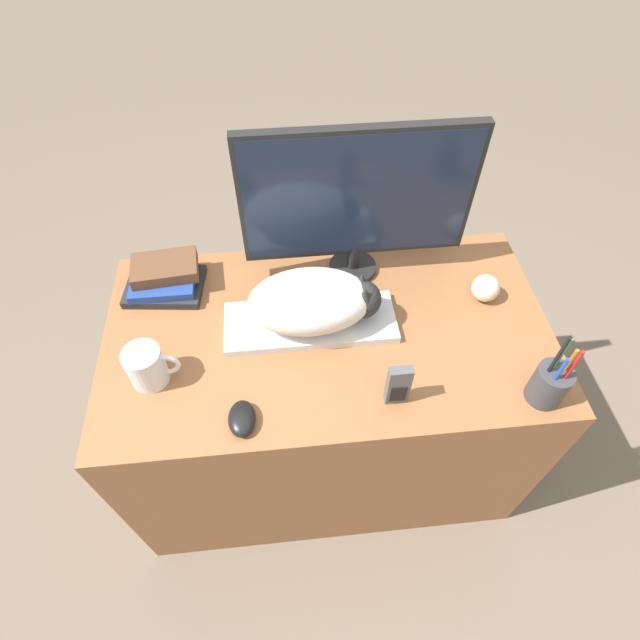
{
  "coord_description": "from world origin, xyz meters",
  "views": [
    {
      "loc": [
        -0.11,
        -0.5,
        1.82
      ],
      "look_at": [
        -0.02,
        0.32,
        0.8
      ],
      "focal_mm": 28.0,
      "sensor_mm": 36.0,
      "label": 1
    }
  ],
  "objects_px": {
    "baseball": "(485,288)",
    "book_stack": "(165,277)",
    "pen_cup": "(550,384)",
    "computer_mouse": "(242,418)",
    "cat": "(315,301)",
    "phone": "(398,386)",
    "coffee_mug": "(147,366)",
    "keyboard": "(310,323)",
    "monitor": "(358,199)"
  },
  "relations": [
    {
      "from": "baseball",
      "to": "book_stack",
      "type": "height_order",
      "value": "book_stack"
    },
    {
      "from": "baseball",
      "to": "pen_cup",
      "type": "bearing_deg",
      "value": -82.17
    },
    {
      "from": "computer_mouse",
      "to": "book_stack",
      "type": "bearing_deg",
      "value": 115.18
    },
    {
      "from": "cat",
      "to": "book_stack",
      "type": "bearing_deg",
      "value": 155.89
    },
    {
      "from": "computer_mouse",
      "to": "phone",
      "type": "relative_size",
      "value": 0.74
    },
    {
      "from": "baseball",
      "to": "phone",
      "type": "distance_m",
      "value": 0.44
    },
    {
      "from": "coffee_mug",
      "to": "baseball",
      "type": "height_order",
      "value": "coffee_mug"
    },
    {
      "from": "baseball",
      "to": "keyboard",
      "type": "bearing_deg",
      "value": -174.0
    },
    {
      "from": "phone",
      "to": "book_stack",
      "type": "relative_size",
      "value": 0.56
    },
    {
      "from": "computer_mouse",
      "to": "pen_cup",
      "type": "relative_size",
      "value": 0.41
    },
    {
      "from": "computer_mouse",
      "to": "book_stack",
      "type": "height_order",
      "value": "book_stack"
    },
    {
      "from": "keyboard",
      "to": "book_stack",
      "type": "xyz_separation_m",
      "value": [
        -0.41,
        0.19,
        0.03
      ]
    },
    {
      "from": "computer_mouse",
      "to": "baseball",
      "type": "relative_size",
      "value": 1.24
    },
    {
      "from": "keyboard",
      "to": "pen_cup",
      "type": "xyz_separation_m",
      "value": [
        0.55,
        -0.28,
        0.05
      ]
    },
    {
      "from": "baseball",
      "to": "phone",
      "type": "relative_size",
      "value": 0.6
    },
    {
      "from": "monitor",
      "to": "pen_cup",
      "type": "distance_m",
      "value": 0.66
    },
    {
      "from": "coffee_mug",
      "to": "pen_cup",
      "type": "xyz_separation_m",
      "value": [
        0.96,
        -0.15,
        0.0
      ]
    },
    {
      "from": "phone",
      "to": "cat",
      "type": "bearing_deg",
      "value": 124.23
    },
    {
      "from": "computer_mouse",
      "to": "phone",
      "type": "bearing_deg",
      "value": 3.6
    },
    {
      "from": "phone",
      "to": "coffee_mug",
      "type": "bearing_deg",
      "value": 168.46
    },
    {
      "from": "keyboard",
      "to": "book_stack",
      "type": "height_order",
      "value": "book_stack"
    },
    {
      "from": "baseball",
      "to": "book_stack",
      "type": "distance_m",
      "value": 0.92
    },
    {
      "from": "coffee_mug",
      "to": "pen_cup",
      "type": "bearing_deg",
      "value": -8.89
    },
    {
      "from": "computer_mouse",
      "to": "coffee_mug",
      "type": "xyz_separation_m",
      "value": [
        -0.23,
        0.15,
        0.04
      ]
    },
    {
      "from": "keyboard",
      "to": "book_stack",
      "type": "bearing_deg",
      "value": 155.13
    },
    {
      "from": "phone",
      "to": "book_stack",
      "type": "xyz_separation_m",
      "value": [
        -0.59,
        0.44,
        -0.03
      ]
    },
    {
      "from": "cat",
      "to": "phone",
      "type": "relative_size",
      "value": 2.68
    },
    {
      "from": "computer_mouse",
      "to": "phone",
      "type": "height_order",
      "value": "phone"
    },
    {
      "from": "phone",
      "to": "computer_mouse",
      "type": "bearing_deg",
      "value": -176.4
    },
    {
      "from": "coffee_mug",
      "to": "phone",
      "type": "xyz_separation_m",
      "value": [
        0.6,
        -0.12,
        0.01
      ]
    },
    {
      "from": "cat",
      "to": "baseball",
      "type": "bearing_deg",
      "value": 6.18
    },
    {
      "from": "keyboard",
      "to": "monitor",
      "type": "xyz_separation_m",
      "value": [
        0.15,
        0.2,
        0.25
      ]
    },
    {
      "from": "coffee_mug",
      "to": "phone",
      "type": "bearing_deg",
      "value": -11.54
    },
    {
      "from": "keyboard",
      "to": "cat",
      "type": "xyz_separation_m",
      "value": [
        0.01,
        0.0,
        0.09
      ]
    },
    {
      "from": "baseball",
      "to": "book_stack",
      "type": "bearing_deg",
      "value": 171.54
    },
    {
      "from": "book_stack",
      "to": "computer_mouse",
      "type": "bearing_deg",
      "value": -64.82
    },
    {
      "from": "keyboard",
      "to": "monitor",
      "type": "relative_size",
      "value": 0.75
    },
    {
      "from": "coffee_mug",
      "to": "baseball",
      "type": "xyz_separation_m",
      "value": [
        0.92,
        0.18,
        -0.02
      ]
    },
    {
      "from": "monitor",
      "to": "baseball",
      "type": "height_order",
      "value": "monitor"
    },
    {
      "from": "keyboard",
      "to": "computer_mouse",
      "type": "distance_m",
      "value": 0.33
    },
    {
      "from": "keyboard",
      "to": "computer_mouse",
      "type": "relative_size",
      "value": 4.81
    },
    {
      "from": "coffee_mug",
      "to": "pen_cup",
      "type": "height_order",
      "value": "pen_cup"
    },
    {
      "from": "computer_mouse",
      "to": "pen_cup",
      "type": "xyz_separation_m",
      "value": [
        0.74,
        -0.0,
        0.04
      ]
    },
    {
      "from": "baseball",
      "to": "computer_mouse",
      "type": "bearing_deg",
      "value": -154.45
    },
    {
      "from": "monitor",
      "to": "computer_mouse",
      "type": "distance_m",
      "value": 0.63
    },
    {
      "from": "keyboard",
      "to": "monitor",
      "type": "bearing_deg",
      "value": 54.05
    },
    {
      "from": "keyboard",
      "to": "book_stack",
      "type": "distance_m",
      "value": 0.45
    },
    {
      "from": "coffee_mug",
      "to": "baseball",
      "type": "relative_size",
      "value": 1.66
    },
    {
      "from": "computer_mouse",
      "to": "coffee_mug",
      "type": "relative_size",
      "value": 0.74
    },
    {
      "from": "cat",
      "to": "phone",
      "type": "xyz_separation_m",
      "value": [
        0.17,
        -0.25,
        -0.04
      ]
    }
  ]
}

